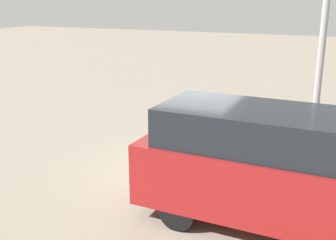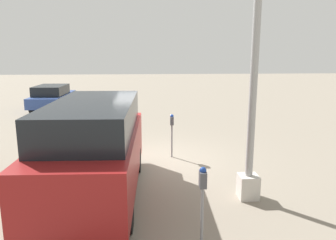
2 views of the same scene
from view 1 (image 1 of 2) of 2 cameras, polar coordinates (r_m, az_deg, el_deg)
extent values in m
plane|color=gray|center=(10.30, 2.24, -7.31)|extent=(80.00, 80.00, 0.00)
cylinder|color=gray|center=(10.62, 1.15, -3.46)|extent=(0.05, 0.05, 1.07)
cube|color=#47474C|center=(10.41, 1.17, -0.03)|extent=(0.20, 0.12, 0.26)
sphere|color=navy|center=(10.37, 1.18, 0.77)|extent=(0.11, 0.11, 0.11)
cube|color=beige|center=(11.43, 18.80, -4.28)|extent=(0.44, 0.44, 0.55)
cylinder|color=#9E9E9E|center=(10.80, 20.21, 10.19)|extent=(0.17, 0.17, 5.21)
cube|color=maroon|center=(7.97, 14.40, -7.92)|extent=(5.10, 2.09, 1.18)
cube|color=black|center=(7.66, 13.98, -1.31)|extent=(4.09, 1.90, 0.71)
cylinder|color=black|center=(9.33, 5.73, -7.73)|extent=(0.69, 0.25, 0.68)
cylinder|color=black|center=(7.91, 1.37, -12.32)|extent=(0.69, 0.25, 0.68)
camera|label=2|loc=(10.47, 60.20, 3.71)|focal=35.00mm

